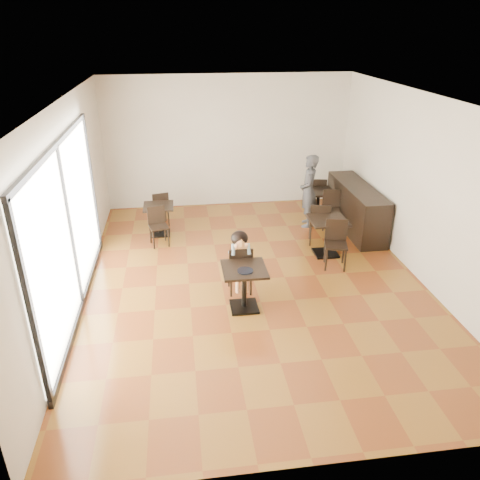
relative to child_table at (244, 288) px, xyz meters
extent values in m
cube|color=brown|center=(0.30, 0.90, -0.37)|extent=(6.00, 8.00, 0.01)
cube|color=silver|center=(0.30, 0.90, 2.83)|extent=(6.00, 8.00, 0.01)
cube|color=beige|center=(0.30, 4.90, 1.23)|extent=(6.00, 0.01, 3.20)
cube|color=beige|center=(0.30, -3.10, 1.23)|extent=(6.00, 0.01, 3.20)
cube|color=beige|center=(-2.70, 0.90, 1.23)|extent=(0.01, 8.00, 3.20)
cube|color=beige|center=(3.30, 0.90, 1.23)|extent=(0.01, 8.00, 3.20)
cube|color=white|center=(-2.67, 0.40, 1.03)|extent=(0.04, 4.50, 2.60)
cylinder|color=black|center=(0.00, -0.10, 0.38)|extent=(0.25, 0.25, 0.02)
imported|color=#3C3D42|center=(1.92, 3.23, 0.46)|extent=(0.52, 0.68, 1.65)
cube|color=black|center=(2.95, 2.90, 0.13)|extent=(0.60, 2.40, 1.00)
camera|label=1|loc=(-0.94, -6.44, 3.90)|focal=35.00mm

